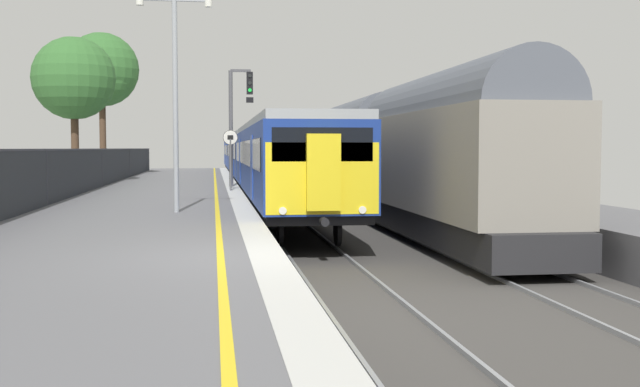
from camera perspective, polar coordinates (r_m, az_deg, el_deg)
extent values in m
cube|color=slate|center=(12.77, -17.14, -6.84)|extent=(6.40, 110.00, 1.00)
cube|color=silver|center=(12.55, -3.96, -4.53)|extent=(0.60, 110.00, 0.01)
cube|color=yellow|center=(12.52, -7.39, -4.58)|extent=(0.12, 110.00, 0.01)
cube|color=#423F3D|center=(14.36, 20.09, -8.20)|extent=(11.00, 110.00, 0.20)
cube|color=gray|center=(12.83, 0.50, -8.74)|extent=(0.07, 110.00, 0.08)
cube|color=gray|center=(13.11, 6.78, -8.50)|extent=(0.07, 110.00, 0.08)
cube|color=gray|center=(13.97, 17.11, -7.88)|extent=(0.07, 110.00, 0.08)
cube|color=gray|center=(14.63, 22.25, -7.48)|extent=(0.07, 110.00, 0.08)
cube|color=navy|center=(28.24, -2.74, 2.44)|extent=(2.80, 20.48, 2.30)
cube|color=black|center=(28.29, -2.73, -0.15)|extent=(2.64, 19.88, 0.25)
cube|color=#93999E|center=(28.25, -2.75, 5.01)|extent=(2.68, 20.48, 0.24)
cube|color=black|center=(28.14, -5.61, 3.03)|extent=(0.02, 18.88, 0.84)
cube|color=#1D3A98|center=(23.04, -5.09, 1.97)|extent=(0.03, 1.10, 1.90)
cube|color=#1D3A98|center=(33.27, -5.97, 2.39)|extent=(0.03, 1.10, 1.90)
cylinder|color=black|center=(20.68, -2.96, -2.82)|extent=(0.12, 0.84, 0.84)
cylinder|color=black|center=(20.87, 1.31, -2.76)|extent=(0.12, 0.84, 0.84)
cylinder|color=black|center=(35.87, -5.08, -0.20)|extent=(0.12, 0.84, 0.84)
cylinder|color=black|center=(35.99, -2.60, -0.18)|extent=(0.12, 0.84, 0.84)
cube|color=navy|center=(49.27, -4.96, 2.83)|extent=(2.80, 20.48, 2.30)
cube|color=black|center=(49.30, -4.96, 1.35)|extent=(2.64, 19.88, 0.25)
cube|color=#93999E|center=(49.27, -4.97, 4.30)|extent=(2.68, 20.48, 0.24)
cube|color=black|center=(49.22, -6.61, 3.17)|extent=(0.02, 18.88, 0.84)
cube|color=#1D3A98|center=(44.10, -6.46, 2.63)|extent=(0.03, 1.10, 1.90)
cube|color=#1D3A98|center=(54.34, -6.74, 2.76)|extent=(0.03, 1.10, 1.90)
cylinder|color=black|center=(41.66, -5.48, 0.29)|extent=(0.12, 0.84, 0.84)
cylinder|color=black|center=(41.75, -3.34, 0.31)|extent=(0.12, 0.84, 0.84)
cylinder|color=black|center=(56.91, -6.14, 1.11)|extent=(0.12, 0.84, 0.84)
cylinder|color=black|center=(56.98, -4.57, 1.12)|extent=(0.12, 0.84, 0.84)
cube|color=navy|center=(70.33, -5.86, 2.98)|extent=(2.80, 20.48, 2.30)
cube|color=black|center=(70.35, -5.85, 1.94)|extent=(2.64, 19.88, 0.25)
cube|color=#93999E|center=(70.33, -5.86, 4.02)|extent=(2.68, 20.48, 0.24)
cube|color=black|center=(70.29, -7.01, 3.22)|extent=(0.02, 18.88, 0.84)
cube|color=#1D3A98|center=(65.17, -6.94, 2.86)|extent=(0.03, 1.10, 1.90)
cube|color=#1D3A98|center=(75.41, -7.07, 2.92)|extent=(0.03, 1.10, 1.90)
cylinder|color=black|center=(62.71, -6.31, 1.32)|extent=(0.12, 0.84, 0.84)
cylinder|color=black|center=(62.77, -4.88, 1.33)|extent=(0.12, 0.84, 0.84)
cylinder|color=black|center=(77.97, -6.63, 1.71)|extent=(0.12, 0.84, 0.84)
cylinder|color=black|center=(78.03, -5.48, 1.72)|extent=(0.12, 0.84, 0.84)
cube|color=yellow|center=(18.12, 0.19, 1.13)|extent=(2.70, 0.10, 1.70)
cube|color=black|center=(18.09, 0.19, 3.66)|extent=(2.40, 0.08, 0.80)
cube|color=yellow|center=(17.97, 0.25, 1.59)|extent=(0.80, 0.24, 1.80)
cylinder|color=white|center=(17.99, -2.78, -1.29)|extent=(0.18, 0.06, 0.18)
cylinder|color=white|center=(18.26, 3.17, -1.22)|extent=(0.18, 0.06, 0.18)
cylinder|color=black|center=(17.90, 0.32, -2.11)|extent=(0.20, 0.35, 0.20)
cube|color=black|center=(49.28, -4.97, 4.59)|extent=(0.60, 0.90, 0.20)
cube|color=#232326|center=(21.96, 9.48, -2.17)|extent=(2.30, 13.00, 0.79)
cube|color=gray|center=(21.86, 9.53, 2.36)|extent=(2.60, 12.20, 2.68)
cylinder|color=#515660|center=(21.88, 9.56, 5.87)|extent=(2.39, 11.80, 2.39)
cylinder|color=black|center=(17.49, 11.46, -4.02)|extent=(0.12, 0.84, 0.84)
cylinder|color=black|center=(18.06, 16.14, -3.85)|extent=(0.12, 0.84, 0.84)
cylinder|color=black|center=(26.10, 4.89, -1.54)|extent=(0.12, 0.84, 0.84)
cylinder|color=black|center=(26.49, 8.18, -1.49)|extent=(0.12, 0.84, 0.84)
cube|color=#232326|center=(35.33, 2.78, -0.05)|extent=(2.30, 13.00, 0.79)
cube|color=gray|center=(35.27, 2.78, 2.77)|extent=(2.60, 12.20, 2.68)
cylinder|color=#515660|center=(35.28, 2.79, 4.95)|extent=(2.39, 11.80, 2.39)
cylinder|color=black|center=(30.78, 2.90, -0.79)|extent=(0.12, 0.84, 0.84)
cylinder|color=black|center=(31.11, 5.73, -0.75)|extent=(0.12, 0.84, 0.84)
cylinder|color=black|center=(39.64, 0.46, 0.15)|extent=(0.12, 0.84, 0.84)
cylinder|color=black|center=(39.90, 2.68, 0.17)|extent=(0.12, 0.84, 0.84)
cube|color=#232326|center=(48.94, -0.23, 0.91)|extent=(2.30, 13.00, 0.79)
cube|color=gray|center=(48.90, -0.23, 2.94)|extent=(2.60, 12.20, 2.68)
cylinder|color=#515660|center=(48.90, -0.23, 4.51)|extent=(2.39, 11.80, 2.39)
cylinder|color=black|center=(44.39, -0.44, 0.49)|extent=(0.12, 0.84, 0.84)
cylinder|color=black|center=(44.62, 1.54, 0.51)|extent=(0.12, 0.84, 0.84)
cylinder|color=black|center=(53.31, -1.71, 0.98)|extent=(0.12, 0.84, 0.84)
cylinder|color=black|center=(53.50, -0.04, 0.99)|extent=(0.12, 0.84, 0.84)
cylinder|color=#47474C|center=(34.72, -6.62, 4.78)|extent=(0.18, 0.18, 5.19)
cube|color=#47474C|center=(34.90, -5.90, 9.05)|extent=(0.90, 0.12, 0.12)
cube|color=black|center=(34.86, -5.23, 8.15)|extent=(0.28, 0.20, 1.00)
cylinder|color=black|center=(34.77, -5.23, 8.69)|extent=(0.16, 0.04, 0.16)
cylinder|color=black|center=(34.74, -5.23, 8.17)|extent=(0.16, 0.04, 0.16)
cylinder|color=#19D83F|center=(34.72, -5.22, 7.64)|extent=(0.16, 0.04, 0.16)
cube|color=black|center=(34.81, -5.23, 6.92)|extent=(0.32, 0.16, 0.24)
cylinder|color=#59595B|center=(31.45, -6.65, 2.12)|extent=(0.08, 0.08, 2.11)
cylinder|color=black|center=(31.45, -6.66, 4.15)|extent=(0.59, 0.02, 0.59)
cylinder|color=silver|center=(31.44, -6.66, 4.15)|extent=(0.56, 0.02, 0.56)
cube|color=black|center=(31.42, -6.66, 4.15)|extent=(0.24, 0.01, 0.18)
cylinder|color=#93999E|center=(21.11, -10.67, 6.47)|extent=(0.14, 0.14, 5.79)
cube|color=#93999E|center=(21.43, -9.52, 13.97)|extent=(0.90, 0.08, 0.08)
cylinder|color=silver|center=(21.41, -8.27, 13.77)|extent=(0.20, 0.20, 0.18)
cylinder|color=silver|center=(21.49, -13.22, 13.68)|extent=(0.20, 0.20, 0.18)
cylinder|color=#38383D|center=(24.62, -19.63, 1.11)|extent=(0.07, 0.07, 1.69)
cylinder|color=#38383D|center=(36.14, -15.88, 1.84)|extent=(0.07, 0.07, 1.69)
cylinder|color=#38383D|center=(47.74, -13.95, 2.21)|extent=(0.07, 0.07, 1.69)
cylinder|color=#38383D|center=(59.37, -12.77, 2.44)|extent=(0.07, 0.07, 1.69)
cylinder|color=#473323|center=(52.44, -15.81, 4.38)|extent=(0.42, 0.42, 5.54)
sphere|color=#33662D|center=(52.68, -15.88, 8.83)|extent=(4.80, 4.80, 4.80)
sphere|color=#33662D|center=(52.06, -15.56, 8.24)|extent=(3.25, 3.25, 3.25)
cylinder|color=#473323|center=(40.67, -17.71, 3.67)|extent=(0.39, 0.39, 4.10)
sphere|color=#33662D|center=(40.82, -17.79, 8.14)|extent=(4.13, 4.13, 4.13)
sphere|color=#33662D|center=(40.92, -17.28, 7.42)|extent=(2.39, 2.39, 2.39)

